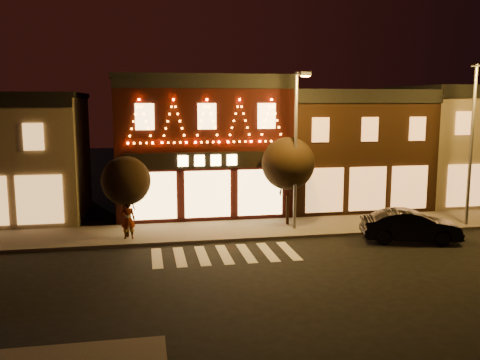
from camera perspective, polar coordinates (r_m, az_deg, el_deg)
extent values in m
plane|color=black|center=(19.66, 0.14, -11.57)|extent=(120.00, 120.00, 0.00)
cube|color=#47423D|center=(27.51, 1.10, -5.47)|extent=(44.00, 4.00, 0.15)
cube|color=black|center=(32.42, -4.53, 3.70)|extent=(10.00, 8.00, 8.00)
cube|color=black|center=(32.33, -4.62, 11.05)|extent=(10.20, 8.20, 0.30)
cube|color=black|center=(28.29, -3.71, 10.59)|extent=(10.00, 0.25, 0.50)
cube|color=black|center=(28.41, -3.62, 2.20)|extent=(9.00, 0.15, 0.90)
cube|color=#FFD87F|center=(28.31, -3.59, 2.17)|extent=(3.40, 0.08, 0.60)
cube|color=#331E12|center=(34.78, 11.26, 3.24)|extent=(9.00, 8.00, 7.20)
cube|color=black|center=(34.64, 11.45, 9.42)|extent=(9.20, 8.20, 0.30)
cube|color=black|center=(30.91, 14.27, 8.70)|extent=(9.00, 0.25, 0.50)
cube|color=#776A55|center=(39.03, 23.65, 3.47)|extent=(9.00, 8.00, 7.50)
cube|color=black|center=(38.92, 24.00, 9.20)|extent=(9.20, 8.20, 0.30)
cylinder|color=#59595E|center=(26.90, 6.15, 3.10)|extent=(0.16, 0.16, 8.11)
cylinder|color=#59595E|center=(26.03, 6.75, 11.61)|extent=(0.17, 1.62, 0.10)
cube|color=#59595E|center=(25.24, 7.23, 11.58)|extent=(0.52, 0.30, 0.18)
cube|color=orange|center=(25.24, 7.23, 11.33)|extent=(0.39, 0.22, 0.05)
cylinder|color=#59595E|center=(30.23, 24.19, 3.45)|extent=(0.17, 0.17, 8.58)
cylinder|color=black|center=(26.19, -12.34, -4.76)|extent=(0.15, 0.15, 1.31)
sphere|color=black|center=(25.78, -12.50, -0.08)|extent=(2.40, 2.40, 2.40)
cylinder|color=black|center=(28.30, 5.27, -3.33)|extent=(0.17, 0.17, 1.56)
sphere|color=black|center=(27.88, 5.34, 1.83)|extent=(2.85, 2.85, 2.85)
imported|color=black|center=(26.65, 18.31, -4.84)|extent=(4.95, 2.71, 1.55)
imported|color=gray|center=(25.78, -12.27, -4.29)|extent=(0.71, 0.48, 1.91)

